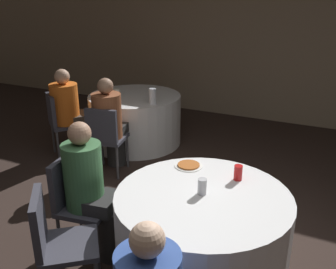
{
  "coord_description": "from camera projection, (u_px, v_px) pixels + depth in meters",
  "views": [
    {
      "loc": [
        0.97,
        -2.18,
        2.12
      ],
      "look_at": [
        -0.47,
        0.84,
        0.82
      ],
      "focal_mm": 40.0,
      "sensor_mm": 36.0,
      "label": 1
    }
  ],
  "objects": [
    {
      "name": "table_near",
      "position": [
        201.0,
        236.0,
        2.86
      ],
      "size": [
        1.31,
        1.31,
        0.72
      ],
      "color": "white",
      "rests_on": "ground_plane"
    },
    {
      "name": "bottle_far",
      "position": [
        153.0,
        96.0,
        4.85
      ],
      "size": [
        0.09,
        0.09,
        0.21
      ],
      "color": "silver",
      "rests_on": "table_far"
    },
    {
      "name": "person_green_jacket",
      "position": [
        93.0,
        192.0,
        3.01
      ],
      "size": [
        0.49,
        0.34,
        1.19
      ],
      "rotation": [
        0.0,
        0.0,
        -1.42
      ],
      "color": "#282828",
      "rests_on": "ground_plane"
    },
    {
      "name": "wall_back",
      "position": [
        283.0,
        38.0,
        5.98
      ],
      "size": [
        16.0,
        0.06,
        2.8
      ],
      "color": "gray",
      "rests_on": "ground_plane"
    },
    {
      "name": "pizza_plate_near",
      "position": [
        189.0,
        165.0,
        3.17
      ],
      "size": [
        0.24,
        0.24,
        0.02
      ],
      "color": "white",
      "rests_on": "table_near"
    },
    {
      "name": "chair_far_southwest",
      "position": [
        60.0,
        119.0,
        4.93
      ],
      "size": [
        0.56,
        0.56,
        0.86
      ],
      "rotation": [
        0.0,
        0.0,
        -0.67
      ],
      "color": "#383842",
      "rests_on": "ground_plane"
    },
    {
      "name": "soda_can_silver",
      "position": [
        202.0,
        187.0,
        2.72
      ],
      "size": [
        0.07,
        0.07,
        0.12
      ],
      "color": "silver",
      "rests_on": "table_near"
    },
    {
      "name": "table_far",
      "position": [
        135.0,
        119.0,
        5.42
      ],
      "size": [
        1.31,
        1.31,
        0.72
      ],
      "color": "white",
      "rests_on": "ground_plane"
    },
    {
      "name": "chair_near_west",
      "position": [
        76.0,
        197.0,
        3.08
      ],
      "size": [
        0.46,
        0.46,
        0.86
      ],
      "rotation": [
        0.0,
        0.0,
        -1.42
      ],
      "color": "#383842",
      "rests_on": "ground_plane"
    },
    {
      "name": "soda_can_red",
      "position": [
        238.0,
        173.0,
        2.93
      ],
      "size": [
        0.07,
        0.07,
        0.12
      ],
      "color": "red",
      "rests_on": "table_near"
    },
    {
      "name": "chair_far_south",
      "position": [
        105.0,
        134.0,
        4.4
      ],
      "size": [
        0.47,
        0.47,
        0.86
      ],
      "rotation": [
        0.0,
        0.0,
        0.19
      ],
      "color": "#383842",
      "rests_on": "ground_plane"
    },
    {
      "name": "person_floral_shirt",
      "position": [
        110.0,
        124.0,
        4.51
      ],
      "size": [
        0.39,
        0.51,
        1.18
      ],
      "rotation": [
        0.0,
        0.0,
        0.19
      ],
      "color": "#282828",
      "rests_on": "ground_plane"
    },
    {
      "name": "chair_near_southwest",
      "position": [
        55.0,
        237.0,
        2.57
      ],
      "size": [
        0.56,
        0.56,
        0.86
      ],
      "rotation": [
        0.0,
        0.0,
        -0.9
      ],
      "color": "#383842",
      "rests_on": "ground_plane"
    },
    {
      "name": "person_orange_shirt",
      "position": [
        70.0,
        111.0,
        4.96
      ],
      "size": [
        0.48,
        0.5,
        1.18
      ],
      "rotation": [
        0.0,
        0.0,
        -0.67
      ],
      "color": "#4C4238",
      "rests_on": "ground_plane"
    },
    {
      "name": "cup_far",
      "position": [
        117.0,
        92.0,
        5.27
      ],
      "size": [
        0.09,
        0.09,
        0.1
      ],
      "color": "silver",
      "rests_on": "table_far"
    }
  ]
}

